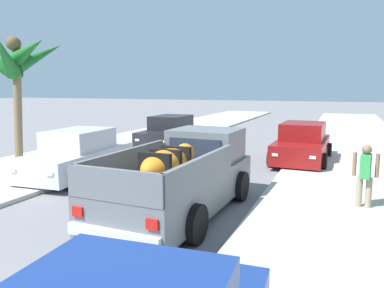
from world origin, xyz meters
TOP-DOWN VIEW (x-y plane):
  - sidewalk_left at (-5.34, 12.00)m, footprint 5.00×60.00m
  - sidewalk_right at (5.34, 12.00)m, footprint 5.00×60.00m
  - curb_left at (-4.24, 12.00)m, footprint 0.16×60.00m
  - curb_right at (4.24, 12.00)m, footprint 0.16×60.00m
  - pickup_truck at (1.32, 7.36)m, footprint 2.35×5.27m
  - car_right_near at (-3.19, 9.21)m, footprint 2.21×4.34m
  - car_left_mid at (-2.99, 15.76)m, footprint 2.05×4.27m
  - car_left_far at (3.29, 14.36)m, footprint 2.12×4.30m
  - palm_tree_left_fore at (-7.10, 10.56)m, footprint 3.53×3.82m
  - pedestrian at (5.24, 8.88)m, footprint 0.57×0.41m

SIDE VIEW (x-z plane):
  - curb_left at x=-4.24m, z-range 0.00..0.10m
  - curb_right at x=4.24m, z-range 0.00..0.10m
  - sidewalk_left at x=-5.34m, z-range 0.00..0.12m
  - sidewalk_right at x=5.34m, z-range 0.00..0.12m
  - car_right_near at x=-3.19m, z-range -0.06..1.48m
  - car_left_mid at x=-2.99m, z-range -0.06..1.48m
  - car_left_far at x=3.29m, z-range -0.06..1.48m
  - pickup_truck at x=1.32m, z-range -0.09..1.71m
  - pedestrian at x=5.24m, z-range 0.12..1.71m
  - palm_tree_left_fore at x=-7.10m, z-range 1.47..6.34m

